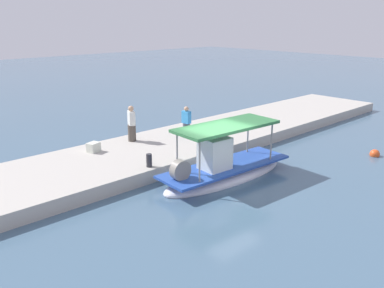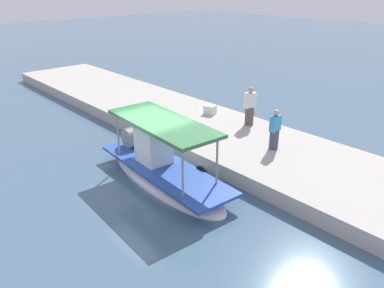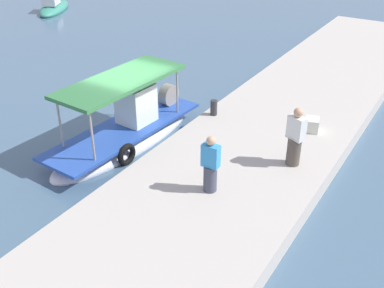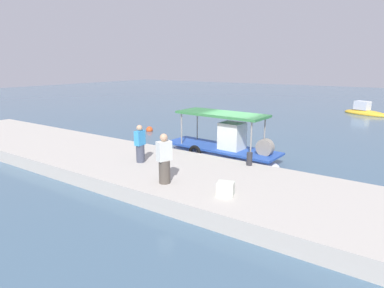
{
  "view_description": "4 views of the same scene",
  "coord_description": "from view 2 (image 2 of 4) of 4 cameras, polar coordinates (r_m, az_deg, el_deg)",
  "views": [
    {
      "loc": [
        11.4,
        10.41,
        6.43
      ],
      "look_at": [
        -0.44,
        -2.36,
        1.07
      ],
      "focal_mm": 38.3,
      "sensor_mm": 36.0,
      "label": 1
    },
    {
      "loc": [
        -10.23,
        6.99,
        6.7
      ],
      "look_at": [
        -0.55,
        -1.7,
        1.1
      ],
      "focal_mm": 35.81,
      "sensor_mm": 36.0,
      "label": 2
    },
    {
      "loc": [
        -10.99,
        -9.58,
        7.72
      ],
      "look_at": [
        -0.7,
        -3.15,
        0.86
      ],
      "focal_mm": 43.52,
      "sensor_mm": 36.0,
      "label": 3
    },
    {
      "loc": [
        7.08,
        -14.3,
        4.68
      ],
      "look_at": [
        -1.16,
        -2.09,
        0.98
      ],
      "focal_mm": 30.12,
      "sensor_mm": 36.0,
      "label": 4
    }
  ],
  "objects": [
    {
      "name": "main_fishing_boat",
      "position": [
        13.8,
        -4.37,
        -3.92
      ],
      "size": [
        6.4,
        2.2,
        2.66
      ],
      "color": "white",
      "rests_on": "ground_plane"
    },
    {
      "name": "ground_plane",
      "position": [
        14.09,
        -6.7,
        -5.29
      ],
      "size": [
        120.0,
        120.0,
        0.0
      ],
      "primitive_type": "plane",
      "color": "#45637B"
    },
    {
      "name": "fisherman_near_bollard",
      "position": [
        15.14,
        12.21,
        1.87
      ],
      "size": [
        0.38,
        0.47,
        1.61
      ],
      "color": "#414657",
      "rests_on": "dock_quay"
    },
    {
      "name": "cargo_crate",
      "position": [
        19.0,
        2.71,
        5.14
      ],
      "size": [
        0.64,
        0.56,
        0.43
      ],
      "primitive_type": "cube",
      "rotation": [
        0.0,
        0.0,
        0.29
      ],
      "color": "silver",
      "rests_on": "dock_quay"
    },
    {
      "name": "dock_quay",
      "position": [
        16.69,
        5.96,
        0.55
      ],
      "size": [
        36.0,
        5.01,
        0.58
      ],
      "primitive_type": "cube",
      "color": "#B7B1A7",
      "rests_on": "ground_plane"
    },
    {
      "name": "mooring_bollard",
      "position": [
        16.44,
        -3.94,
        2.38
      ],
      "size": [
        0.24,
        0.24,
        0.55
      ],
      "primitive_type": "cylinder",
      "color": "#2D2D33",
      "rests_on": "dock_quay"
    },
    {
      "name": "fisherman_by_crate",
      "position": [
        17.51,
        8.6,
        5.35
      ],
      "size": [
        0.51,
        0.57,
        1.78
      ],
      "color": "#504840",
      "rests_on": "dock_quay"
    }
  ]
}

